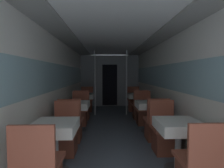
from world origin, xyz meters
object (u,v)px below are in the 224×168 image
(chair_left_far_2, at_px, (87,104))
(chair_right_far_2, at_px, (134,103))
(chair_left_near_2, at_px, (82,110))
(dining_table_left_1, at_px, (76,107))
(support_pole_left_2, at_px, (95,83))
(support_pole_right_2, at_px, (126,83))
(dining_table_left_2, at_px, (85,97))
(dining_table_right_2, at_px, (137,97))
(chair_right_near_2, at_px, (140,110))
(dining_table_right_0, at_px, (178,128))
(chair_left_near_1, at_px, (71,128))
(chair_right_near_1, at_px, (156,127))
(chair_right_far_0, at_px, (165,136))
(dining_table_left_0, at_px, (55,130))
(chair_left_far_1, at_px, (80,115))
(dining_table_right_1, at_px, (149,106))
(chair_left_far_0, at_px, (65,138))
(chair_right_far_1, at_px, (144,114))

(chair_left_far_2, distance_m, chair_right_far_2, 1.78)
(chair_left_near_2, bearing_deg, dining_table_left_1, -90.00)
(support_pole_left_2, distance_m, support_pole_right_2, 1.07)
(dining_table_left_2, height_order, support_pole_right_2, support_pole_right_2)
(dining_table_right_2, height_order, chair_right_near_2, chair_right_near_2)
(dining_table_right_0, distance_m, support_pole_right_2, 3.52)
(chair_left_far_2, bearing_deg, dining_table_right_0, 113.68)
(chair_left_far_2, distance_m, support_pole_right_2, 1.74)
(chair_left_near_1, xyz_separation_m, chair_right_near_1, (1.78, 0.00, 0.00))
(chair_right_far_0, bearing_deg, dining_table_right_2, -90.00)
(dining_table_left_0, xyz_separation_m, chair_left_near_2, (0.00, 2.89, -0.33))
(dining_table_left_1, height_order, chair_left_far_1, chair_left_far_1)
(support_pole_left_2, bearing_deg, chair_left_near_2, -121.07)
(dining_table_right_0, bearing_deg, chair_left_near_1, 147.05)
(chair_right_far_0, height_order, dining_table_right_1, chair_right_far_0)
(chair_left_far_0, height_order, chair_right_near_1, same)
(chair_left_far_0, distance_m, dining_table_left_2, 2.91)
(chair_right_near_2, bearing_deg, chair_left_far_2, 146.73)
(support_pole_left_2, bearing_deg, dining_table_right_0, -67.66)
(dining_table_right_2, xyz_separation_m, chair_right_near_2, (0.00, -0.58, -0.33))
(dining_table_right_1, xyz_separation_m, chair_right_near_2, (0.00, 1.15, -0.33))
(dining_table_left_1, distance_m, dining_table_left_2, 1.74)
(dining_table_right_2, bearing_deg, chair_right_near_1, -90.00)
(chair_right_far_0, xyz_separation_m, chair_right_far_2, (0.00, 3.47, 0.00))
(chair_right_far_1, distance_m, chair_right_far_2, 1.74)
(support_pole_left_2, distance_m, chair_right_far_0, 3.32)
(chair_right_far_2, bearing_deg, dining_table_left_0, 66.32)
(chair_left_far_0, relative_size, chair_left_near_1, 1.00)
(dining_table_right_1, height_order, support_pole_right_2, support_pole_right_2)
(dining_table_left_2, relative_size, chair_left_near_2, 0.80)
(chair_left_near_1, height_order, chair_left_far_1, same)
(chair_right_far_2, bearing_deg, chair_right_far_0, 90.00)
(dining_table_left_1, bearing_deg, chair_left_far_2, 90.00)
(chair_left_near_2, xyz_separation_m, chair_right_near_1, (1.78, -1.74, 0.00))
(chair_left_far_1, relative_size, dining_table_right_2, 1.25)
(chair_left_far_2, height_order, chair_right_near_1, same)
(chair_left_far_0, xyz_separation_m, chair_left_far_1, (0.00, 1.74, 0.00))
(dining_table_right_0, height_order, chair_right_near_1, chair_right_near_1)
(chair_left_near_1, height_order, chair_right_far_2, same)
(chair_left_near_2, bearing_deg, support_pole_left_2, 58.93)
(chair_left_far_2, distance_m, chair_right_far_1, 2.48)
(chair_left_near_2, distance_m, dining_table_right_2, 1.90)
(chair_right_far_1, bearing_deg, chair_right_far_2, -90.00)
(dining_table_left_0, relative_size, chair_right_near_1, 0.80)
(chair_left_near_2, bearing_deg, support_pole_right_2, 22.24)
(dining_table_left_2, xyz_separation_m, chair_left_far_2, (0.00, 0.58, -0.33))
(chair_right_near_1, height_order, dining_table_right_2, chair_right_near_1)
(support_pole_right_2, bearing_deg, chair_left_near_1, -121.60)
(dining_table_left_2, bearing_deg, support_pole_left_2, 0.00)
(dining_table_left_2, relative_size, chair_right_far_2, 0.80)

